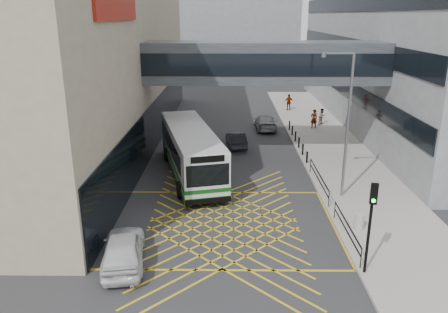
{
  "coord_description": "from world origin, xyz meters",
  "views": [
    {
      "loc": [
        0.25,
        -21.51,
        10.91
      ],
      "look_at": [
        0.0,
        4.0,
        2.6
      ],
      "focal_mm": 35.0,
      "sensor_mm": 36.0,
      "label": 1
    }
  ],
  "objects_px": {
    "litter_bin": "(359,221)",
    "traffic_light": "(371,216)",
    "pedestrian_a": "(314,119)",
    "pedestrian_b": "(322,117)",
    "bus": "(191,150)",
    "street_lamp": "(345,117)",
    "car_dark": "(236,139)",
    "car_white": "(123,249)",
    "pedestrian_c": "(289,102)",
    "car_silver": "(265,122)"
  },
  "relations": [
    {
      "from": "car_dark",
      "to": "litter_bin",
      "type": "xyz_separation_m",
      "value": [
        6.2,
        -15.51,
        -0.07
      ]
    },
    {
      "from": "pedestrian_b",
      "to": "car_dark",
      "type": "bearing_deg",
      "value": -179.32
    },
    {
      "from": "car_silver",
      "to": "pedestrian_b",
      "type": "xyz_separation_m",
      "value": [
        5.96,
        1.35,
        0.22
      ]
    },
    {
      "from": "car_silver",
      "to": "pedestrian_c",
      "type": "bearing_deg",
      "value": -115.01
    },
    {
      "from": "car_dark",
      "to": "pedestrian_b",
      "type": "bearing_deg",
      "value": -147.58
    },
    {
      "from": "car_white",
      "to": "traffic_light",
      "type": "distance_m",
      "value": 10.98
    },
    {
      "from": "bus",
      "to": "street_lamp",
      "type": "xyz_separation_m",
      "value": [
        9.55,
        -4.17,
        3.32
      ]
    },
    {
      "from": "traffic_light",
      "to": "pedestrian_b",
      "type": "xyz_separation_m",
      "value": [
        3.65,
        27.23,
        -1.95
      ]
    },
    {
      "from": "traffic_light",
      "to": "litter_bin",
      "type": "bearing_deg",
      "value": 90.1
    },
    {
      "from": "litter_bin",
      "to": "bus",
      "type": "bearing_deg",
      "value": 137.85
    },
    {
      "from": "bus",
      "to": "pedestrian_b",
      "type": "distance_m",
      "value": 18.96
    },
    {
      "from": "pedestrian_a",
      "to": "street_lamp",
      "type": "bearing_deg",
      "value": 73.71
    },
    {
      "from": "pedestrian_b",
      "to": "car_white",
      "type": "bearing_deg",
      "value": -158.15
    },
    {
      "from": "car_white",
      "to": "pedestrian_a",
      "type": "height_order",
      "value": "pedestrian_a"
    },
    {
      "from": "car_white",
      "to": "traffic_light",
      "type": "xyz_separation_m",
      "value": [
        10.72,
        -0.93,
        2.15
      ]
    },
    {
      "from": "car_white",
      "to": "pedestrian_a",
      "type": "distance_m",
      "value": 28.02
    },
    {
      "from": "car_silver",
      "to": "street_lamp",
      "type": "xyz_separation_m",
      "value": [
        3.23,
        -17.25,
        4.38
      ]
    },
    {
      "from": "car_dark",
      "to": "car_silver",
      "type": "distance_m",
      "value": 6.87
    },
    {
      "from": "car_dark",
      "to": "pedestrian_c",
      "type": "xyz_separation_m",
      "value": [
        6.47,
        14.62,
        0.44
      ]
    },
    {
      "from": "traffic_light",
      "to": "pedestrian_b",
      "type": "bearing_deg",
      "value": 94.75
    },
    {
      "from": "traffic_light",
      "to": "pedestrian_a",
      "type": "relative_size",
      "value": 2.24
    },
    {
      "from": "car_silver",
      "to": "litter_bin",
      "type": "xyz_separation_m",
      "value": [
        3.22,
        -21.71,
        -0.17
      ]
    },
    {
      "from": "pedestrian_a",
      "to": "pedestrian_c",
      "type": "xyz_separation_m",
      "value": [
        -1.32,
        8.67,
        -0.01
      ]
    },
    {
      "from": "car_white",
      "to": "traffic_light",
      "type": "height_order",
      "value": "traffic_light"
    },
    {
      "from": "bus",
      "to": "car_white",
      "type": "xyz_separation_m",
      "value": [
        -2.1,
        -11.87,
        -1.04
      ]
    },
    {
      "from": "street_lamp",
      "to": "pedestrian_a",
      "type": "xyz_separation_m",
      "value": [
        1.58,
        17.0,
        -4.03
      ]
    },
    {
      "from": "bus",
      "to": "street_lamp",
      "type": "bearing_deg",
      "value": -37.71
    },
    {
      "from": "car_white",
      "to": "street_lamp",
      "type": "height_order",
      "value": "street_lamp"
    },
    {
      "from": "bus",
      "to": "traffic_light",
      "type": "bearing_deg",
      "value": -70.13
    },
    {
      "from": "car_white",
      "to": "litter_bin",
      "type": "bearing_deg",
      "value": -173.4
    },
    {
      "from": "car_white",
      "to": "car_dark",
      "type": "relative_size",
      "value": 1.18
    },
    {
      "from": "car_silver",
      "to": "street_lamp",
      "type": "bearing_deg",
      "value": 98.14
    },
    {
      "from": "bus",
      "to": "car_white",
      "type": "height_order",
      "value": "bus"
    },
    {
      "from": "car_silver",
      "to": "pedestrian_b",
      "type": "height_order",
      "value": "pedestrian_b"
    },
    {
      "from": "pedestrian_a",
      "to": "pedestrian_b",
      "type": "distance_m",
      "value": 1.97
    },
    {
      "from": "litter_bin",
      "to": "pedestrian_a",
      "type": "height_order",
      "value": "pedestrian_a"
    },
    {
      "from": "car_white",
      "to": "car_silver",
      "type": "xyz_separation_m",
      "value": [
        8.41,
        24.95,
        -0.03
      ]
    },
    {
      "from": "traffic_light",
      "to": "pedestrian_c",
      "type": "height_order",
      "value": "traffic_light"
    },
    {
      "from": "pedestrian_b",
      "to": "bus",
      "type": "bearing_deg",
      "value": -169.89
    },
    {
      "from": "bus",
      "to": "car_dark",
      "type": "distance_m",
      "value": 7.73
    },
    {
      "from": "bus",
      "to": "pedestrian_a",
      "type": "bearing_deg",
      "value": 34.94
    },
    {
      "from": "litter_bin",
      "to": "traffic_light",
      "type": "bearing_deg",
      "value": -102.29
    },
    {
      "from": "car_white",
      "to": "car_silver",
      "type": "distance_m",
      "value": 26.33
    },
    {
      "from": "litter_bin",
      "to": "pedestrian_b",
      "type": "bearing_deg",
      "value": 83.21
    },
    {
      "from": "car_dark",
      "to": "pedestrian_c",
      "type": "bearing_deg",
      "value": -121.61
    },
    {
      "from": "car_silver",
      "to": "pedestrian_a",
      "type": "height_order",
      "value": "pedestrian_a"
    },
    {
      "from": "pedestrian_b",
      "to": "pedestrian_c",
      "type": "relative_size",
      "value": 0.88
    },
    {
      "from": "traffic_light",
      "to": "car_silver",
      "type": "bearing_deg",
      "value": 107.49
    },
    {
      "from": "pedestrian_a",
      "to": "pedestrian_b",
      "type": "relative_size",
      "value": 1.15
    },
    {
      "from": "bus",
      "to": "pedestrian_c",
      "type": "height_order",
      "value": "bus"
    }
  ]
}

